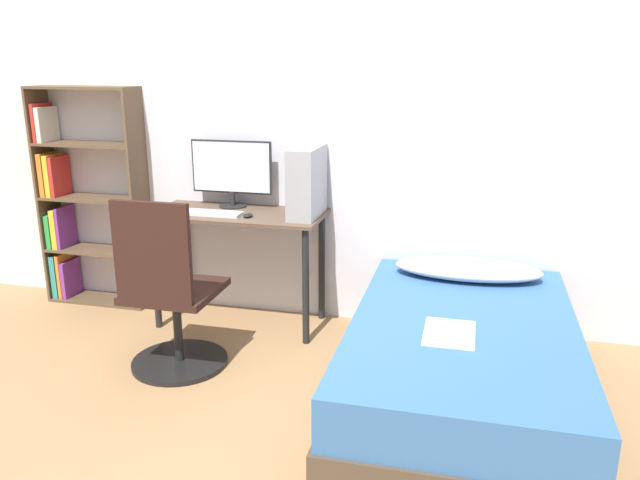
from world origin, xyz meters
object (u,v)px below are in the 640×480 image
(office_chair, at_px, (171,306))
(monitor, at_px, (232,170))
(pc_tower, at_px, (307,182))
(bookshelf, at_px, (78,204))
(bed, at_px, (461,362))
(keyboard, at_px, (213,213))

(office_chair, xyz_separation_m, monitor, (0.04, 0.87, 0.62))
(office_chair, xyz_separation_m, pc_tower, (0.59, 0.75, 0.59))
(office_chair, distance_m, monitor, 1.07)
(pc_tower, bearing_deg, bookshelf, 176.51)
(bed, bearing_deg, keyboard, 160.05)
(bookshelf, distance_m, office_chair, 1.46)
(bookshelf, distance_m, pc_tower, 1.75)
(monitor, bearing_deg, keyboard, -98.48)
(bed, distance_m, monitor, 1.93)
(bed, xyz_separation_m, keyboard, (-1.59, 0.58, 0.55))
(bookshelf, bearing_deg, pc_tower, -3.49)
(bed, bearing_deg, office_chair, -178.37)
(pc_tower, bearing_deg, bed, -35.04)
(bed, distance_m, pc_tower, 1.45)
(bookshelf, height_order, office_chair, bookshelf)
(pc_tower, bearing_deg, monitor, 167.35)
(bookshelf, xyz_separation_m, monitor, (1.17, 0.02, 0.29))
(office_chair, bearing_deg, pc_tower, 51.91)
(office_chair, bearing_deg, keyboard, 89.81)
(bed, relative_size, keyboard, 4.97)
(office_chair, xyz_separation_m, bed, (1.60, 0.05, -0.17))
(bookshelf, height_order, pc_tower, bookshelf)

